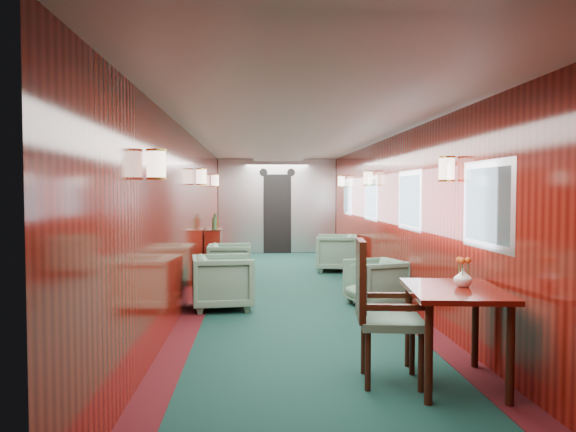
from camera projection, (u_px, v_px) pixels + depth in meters
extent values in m
plane|color=#0D3027|center=(293.00, 296.00, 8.43)|extent=(12.00, 12.00, 0.00)
cube|color=beige|center=(293.00, 139.00, 8.32)|extent=(3.00, 12.00, 0.10)
cube|color=beige|center=(293.00, 138.00, 8.32)|extent=(1.20, 12.00, 0.06)
cube|color=#63140D|center=(277.00, 206.00, 14.36)|extent=(3.00, 0.10, 2.40)
cube|color=#63140D|center=(387.00, 278.00, 2.39)|extent=(3.00, 0.10, 2.40)
cube|color=#63140D|center=(192.00, 216.00, 8.29)|extent=(0.10, 12.00, 2.40)
cube|color=#63140D|center=(392.00, 216.00, 8.46)|extent=(0.10, 12.00, 2.40)
cube|color=#370B0F|center=(202.00, 297.00, 8.35)|extent=(0.30, 12.00, 0.01)
cube|color=#370B0F|center=(381.00, 295.00, 8.50)|extent=(0.30, 12.00, 0.01)
cube|color=#B7BBBF|center=(277.00, 206.00, 14.28)|extent=(2.98, 0.12, 2.38)
cube|color=black|center=(277.00, 214.00, 14.21)|extent=(0.70, 0.06, 2.00)
cylinder|color=black|center=(263.00, 172.00, 14.15)|extent=(0.20, 0.04, 0.20)
cylinder|color=black|center=(291.00, 172.00, 14.19)|extent=(0.20, 0.04, 0.20)
cube|color=silver|center=(487.00, 205.00, 4.96)|extent=(0.02, 1.10, 0.80)
cube|color=#425F64|center=(486.00, 205.00, 4.96)|extent=(0.01, 0.96, 0.66)
cube|color=silver|center=(409.00, 200.00, 7.45)|extent=(0.02, 1.10, 0.80)
cube|color=#425F64|center=(409.00, 200.00, 7.45)|extent=(0.01, 0.96, 0.66)
cube|color=silver|center=(371.00, 198.00, 9.94)|extent=(0.02, 1.10, 0.80)
cube|color=#425F64|center=(370.00, 198.00, 9.94)|extent=(0.01, 0.96, 0.66)
cube|color=silver|center=(348.00, 197.00, 12.44)|extent=(0.02, 1.10, 0.80)
cube|color=#425F64|center=(347.00, 197.00, 12.44)|extent=(0.01, 0.96, 0.66)
cylinder|color=#FFE2C6|center=(156.00, 164.00, 4.77)|extent=(0.16, 0.16, 0.24)
cylinder|color=gold|center=(156.00, 179.00, 4.78)|extent=(0.17, 0.17, 0.02)
cylinder|color=#FFE2C6|center=(447.00, 169.00, 5.74)|extent=(0.16, 0.16, 0.24)
cylinder|color=gold|center=(447.00, 181.00, 5.74)|extent=(0.17, 0.17, 0.02)
cylinder|color=#FFE2C6|center=(201.00, 177.00, 8.76)|extent=(0.16, 0.16, 0.24)
cylinder|color=gold|center=(201.00, 184.00, 8.77)|extent=(0.17, 0.17, 0.02)
cylinder|color=#FFE2C6|center=(368.00, 178.00, 9.72)|extent=(0.16, 0.16, 0.24)
cylinder|color=gold|center=(368.00, 185.00, 9.73)|extent=(0.17, 0.17, 0.02)
cylinder|color=#FFE2C6|center=(215.00, 180.00, 11.76)|extent=(0.16, 0.16, 0.24)
cylinder|color=gold|center=(215.00, 186.00, 11.76)|extent=(0.17, 0.17, 0.02)
cylinder|color=#FFE2C6|center=(342.00, 181.00, 12.72)|extent=(0.16, 0.16, 0.24)
cylinder|color=gold|center=(342.00, 187.00, 12.72)|extent=(0.17, 0.17, 0.02)
cube|color=#63140D|center=(455.00, 291.00, 4.54)|extent=(0.84, 1.12, 0.04)
cylinder|color=#32160B|center=(429.00, 355.00, 4.12)|extent=(0.06, 0.06, 0.75)
cylinder|color=#32160B|center=(510.00, 356.00, 4.09)|extent=(0.06, 0.06, 0.75)
cylinder|color=#32160B|center=(409.00, 325.00, 5.02)|extent=(0.06, 0.06, 0.75)
cylinder|color=#32160B|center=(475.00, 326.00, 4.99)|extent=(0.06, 0.06, 0.75)
cube|color=#214D3B|center=(391.00, 322.00, 4.59)|extent=(0.55, 0.55, 0.07)
cube|color=#32160B|center=(361.00, 279.00, 4.59)|extent=(0.11, 0.46, 0.65)
cube|color=#214D3B|center=(364.00, 287.00, 4.59)|extent=(0.06, 0.35, 0.39)
cube|color=#32160B|center=(396.00, 307.00, 4.33)|extent=(0.46, 0.11, 0.04)
cube|color=#32160B|center=(388.00, 295.00, 4.83)|extent=(0.46, 0.11, 0.04)
cylinder|color=#32160B|center=(368.00, 361.00, 4.41)|extent=(0.05, 0.05, 0.47)
cylinder|color=#32160B|center=(421.00, 362.00, 4.39)|extent=(0.05, 0.05, 0.47)
cylinder|color=#32160B|center=(364.00, 347.00, 4.82)|extent=(0.05, 0.05, 0.47)
cylinder|color=#32160B|center=(412.00, 347.00, 4.80)|extent=(0.05, 0.05, 0.47)
cube|color=#63140D|center=(214.00, 252.00, 10.63)|extent=(0.29, 0.95, 0.86)
cube|color=#32160B|center=(214.00, 229.00, 10.61)|extent=(0.31, 0.97, 0.02)
cylinder|color=#274E2C|center=(214.00, 223.00, 10.37)|extent=(0.07, 0.07, 0.22)
cylinder|color=#274E2C|center=(215.00, 221.00, 10.70)|extent=(0.06, 0.06, 0.28)
cylinder|color=gold|center=(216.00, 223.00, 10.89)|extent=(0.08, 0.08, 0.18)
imported|color=white|center=(463.00, 278.00, 4.59)|extent=(0.19, 0.19, 0.15)
imported|color=#214D3B|center=(223.00, 282.00, 7.48)|extent=(0.89, 0.87, 0.72)
imported|color=#214D3B|center=(230.00, 263.00, 9.61)|extent=(0.76, 0.74, 0.68)
imported|color=#214D3B|center=(376.00, 282.00, 7.68)|extent=(0.88, 0.87, 0.64)
imported|color=#214D3B|center=(336.00, 253.00, 11.03)|extent=(0.92, 0.90, 0.73)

